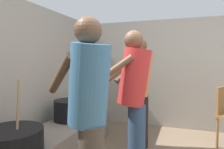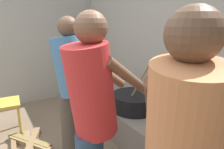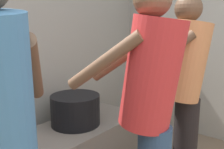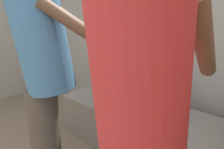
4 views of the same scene
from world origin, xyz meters
name	(u,v)px [view 3 (image 3 of 4)]	position (x,y,z in m)	size (l,w,h in m)	color
cooking_pot_secondary	(75,110)	(0.87, 1.75, 0.55)	(0.47, 0.47, 0.29)	black
cook_in_red_shirt	(150,102)	(0.54, 0.74, 0.91)	(0.46, 0.72, 1.59)	navy
cook_in_orange_shirt	(185,82)	(1.21, 0.81, 0.90)	(0.69, 0.69, 1.58)	black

